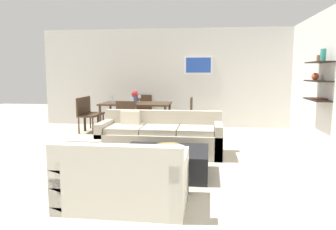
% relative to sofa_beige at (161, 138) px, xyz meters
% --- Properties ---
extents(ground_plane, '(18.00, 18.00, 0.00)m').
position_rel_sofa_beige_xyz_m(ground_plane, '(0.05, -0.34, -0.29)').
color(ground_plane, '#BCB29E').
extents(back_wall_unit, '(8.40, 0.09, 2.70)m').
position_rel_sofa_beige_xyz_m(back_wall_unit, '(0.35, 3.19, 1.06)').
color(back_wall_unit, silver).
rests_on(back_wall_unit, ground).
extents(right_wall_shelf_unit, '(0.34, 8.20, 2.70)m').
position_rel_sofa_beige_xyz_m(right_wall_shelf_unit, '(3.08, 0.27, 1.06)').
color(right_wall_shelf_unit, silver).
rests_on(right_wall_shelf_unit, ground).
extents(sofa_beige, '(2.25, 0.90, 0.78)m').
position_rel_sofa_beige_xyz_m(sofa_beige, '(0.00, 0.00, 0.00)').
color(sofa_beige, '#B2A893').
rests_on(sofa_beige, ground).
extents(loveseat_white, '(1.42, 0.90, 0.78)m').
position_rel_sofa_beige_xyz_m(loveseat_white, '(-0.06, -2.43, 0.00)').
color(loveseat_white, silver).
rests_on(loveseat_white, ground).
extents(coffee_table, '(1.26, 0.98, 0.38)m').
position_rel_sofa_beige_xyz_m(coffee_table, '(0.26, -1.23, -0.10)').
color(coffee_table, black).
rests_on(coffee_table, ground).
extents(decorative_bowl, '(0.38, 0.38, 0.07)m').
position_rel_sofa_beige_xyz_m(decorative_bowl, '(0.30, -1.24, 0.13)').
color(decorative_bowl, '#99844C').
rests_on(decorative_bowl, coffee_table).
extents(candle_jar, '(0.08, 0.08, 0.07)m').
position_rel_sofa_beige_xyz_m(candle_jar, '(0.47, -1.24, 0.13)').
color(candle_jar, silver).
rests_on(candle_jar, coffee_table).
extents(dining_table, '(1.72, 0.96, 0.75)m').
position_rel_sofa_beige_xyz_m(dining_table, '(-0.94, 2.10, 0.39)').
color(dining_table, '#422D1E').
rests_on(dining_table, ground).
extents(dining_chair_left_far, '(0.44, 0.44, 0.88)m').
position_rel_sofa_beige_xyz_m(dining_chair_left_far, '(-2.20, 2.32, 0.21)').
color(dining_chair_left_far, '#422D1E').
rests_on(dining_chair_left_far, ground).
extents(dining_chair_head, '(0.44, 0.44, 0.88)m').
position_rel_sofa_beige_xyz_m(dining_chair_head, '(-0.94, 2.99, 0.21)').
color(dining_chair_head, '#422D1E').
rests_on(dining_chair_head, ground).
extents(dining_chair_left_near, '(0.44, 0.44, 0.88)m').
position_rel_sofa_beige_xyz_m(dining_chair_left_near, '(-2.20, 1.88, 0.21)').
color(dining_chair_left_near, '#422D1E').
rests_on(dining_chair_left_near, ground).
extents(dining_chair_foot, '(0.44, 0.44, 0.88)m').
position_rel_sofa_beige_xyz_m(dining_chair_foot, '(-0.94, 1.21, 0.21)').
color(dining_chair_foot, '#422D1E').
rests_on(dining_chair_foot, ground).
extents(dining_chair_right_far, '(0.44, 0.44, 0.88)m').
position_rel_sofa_beige_xyz_m(dining_chair_right_far, '(0.33, 2.32, 0.21)').
color(dining_chair_right_far, '#422D1E').
rests_on(dining_chair_right_far, ground).
extents(wine_glass_left_far, '(0.07, 0.07, 0.18)m').
position_rel_sofa_beige_xyz_m(wine_glass_left_far, '(-1.59, 2.22, 0.58)').
color(wine_glass_left_far, silver).
rests_on(wine_glass_left_far, dining_table).
extents(wine_glass_foot, '(0.08, 0.08, 0.17)m').
position_rel_sofa_beige_xyz_m(wine_glass_foot, '(-0.94, 1.68, 0.57)').
color(wine_glass_foot, silver).
rests_on(wine_glass_foot, dining_table).
extents(wine_glass_head, '(0.08, 0.08, 0.16)m').
position_rel_sofa_beige_xyz_m(wine_glass_head, '(-0.94, 2.52, 0.58)').
color(wine_glass_head, silver).
rests_on(wine_glass_head, dining_table).
extents(centerpiece_vase, '(0.16, 0.16, 0.32)m').
position_rel_sofa_beige_xyz_m(centerpiece_vase, '(-0.97, 2.08, 0.64)').
color(centerpiece_vase, '#4C518C').
rests_on(centerpiece_vase, dining_table).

